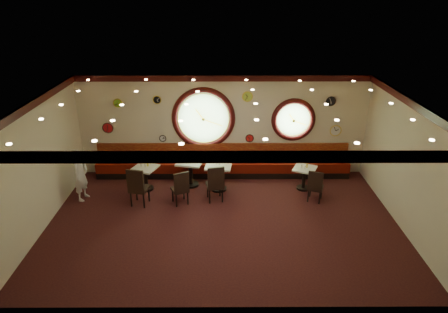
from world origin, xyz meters
The scene contains 48 objects.
floor centered at (0.00, 0.00, 0.00)m, with size 9.00×6.00×0.00m, color black.
ceiling centered at (0.00, 0.00, 3.20)m, with size 9.00×6.00×0.02m, color #B38A32.
wall_back centered at (0.00, 3.00, 1.60)m, with size 9.00×0.02×3.20m, color beige.
wall_front centered at (0.00, -3.00, 1.60)m, with size 9.00×0.02×3.20m, color beige.
wall_left centered at (-4.50, 0.00, 1.60)m, with size 0.02×6.00×3.20m, color beige.
wall_right centered at (4.50, 0.00, 1.60)m, with size 0.02×6.00×3.20m, color beige.
molding_back centered at (0.00, 2.95, 3.11)m, with size 9.00×0.10×0.18m, color black.
molding_front centered at (0.00, -2.95, 3.11)m, with size 9.00×0.10×0.18m, color black.
molding_left centered at (-4.45, 0.00, 3.11)m, with size 0.10×6.00×0.18m, color black.
molding_right centered at (4.45, 0.00, 3.11)m, with size 0.10×6.00×0.18m, color black.
banquette_base centered at (0.00, 2.72, 0.10)m, with size 8.00×0.55×0.20m, color black.
banquette_seat centered at (0.00, 2.72, 0.35)m, with size 8.00×0.55×0.30m, color #550E07.
banquette_back centered at (0.00, 2.94, 0.75)m, with size 8.00×0.10×0.55m, color #5C070C.
porthole_left_glass centered at (-0.60, 3.00, 1.85)m, with size 1.66×1.66×0.02m, color #89C073.
porthole_left_frame centered at (-0.60, 2.98, 1.85)m, with size 1.98×1.98×0.18m, color black.
porthole_left_ring centered at (-0.60, 2.95, 1.85)m, with size 1.61×1.61×0.03m, color yellow.
porthole_right_glass centered at (2.20, 3.00, 1.80)m, with size 1.10×1.10×0.02m, color #89C073.
porthole_right_frame centered at (2.20, 2.98, 1.80)m, with size 1.38×1.38×0.18m, color black.
porthole_right_ring centered at (2.20, 2.95, 1.80)m, with size 1.09×1.09×0.03m, color yellow.
wall_clock_0 centered at (3.30, 2.96, 2.40)m, with size 0.28×0.28×0.03m, color black.
wall_clock_1 centered at (0.75, 2.96, 2.55)m, with size 0.30×0.30×0.03m, color #B3D542.
wall_clock_2 centered at (-2.00, 2.96, 2.45)m, with size 0.24×0.24×0.03m, color black.
wall_clock_3 centered at (3.55, 2.96, 1.45)m, with size 0.34×0.34×0.03m, color white.
wall_clock_4 centered at (-3.20, 2.96, 2.35)m, with size 0.26×0.26×0.03m, color #82C928.
wall_clock_5 centered at (-3.60, 2.96, 1.55)m, with size 0.32×0.32×0.03m, color #B6121B.
wall_clock_6 centered at (-1.90, 2.96, 1.20)m, with size 0.20×0.20×0.03m, color silver.
wall_clock_7 centered at (0.85, 2.96, 1.20)m, with size 0.24×0.24×0.03m, color red.
table_a centered at (-2.30, 1.80, 0.46)m, with size 0.86×0.86×0.73m.
table_b centered at (-0.98, 2.05, 0.52)m, with size 0.89×0.89×0.82m.
table_c centered at (-0.13, 1.77, 0.52)m, with size 0.83×0.83×0.83m.
table_d centered at (2.42, 1.81, 0.44)m, with size 0.83×0.83×0.69m.
chair_a centered at (-2.34, 0.83, 0.65)m, with size 0.56×0.56×0.70m.
chair_b centered at (-1.16, 0.89, 0.58)m, with size 0.56×0.56×0.63m.
chair_c centered at (-0.21, 1.06, 0.63)m, with size 0.54×0.54×0.68m.
chair_d centered at (2.58, 1.03, 0.55)m, with size 0.53×0.53×0.60m.
condiment_a_salt centered at (-2.42, 1.86, 0.79)m, with size 0.04×0.04×0.11m, color silver.
condiment_b_salt centered at (-1.04, 2.16, 0.87)m, with size 0.04×0.04×0.10m, color silver.
condiment_c_salt centered at (-0.18, 1.78, 0.88)m, with size 0.04×0.04×0.11m, color silver.
condiment_d_salt centered at (2.33, 1.80, 0.74)m, with size 0.04×0.04×0.10m, color silver.
condiment_a_pepper centered at (-2.29, 1.80, 0.78)m, with size 0.04×0.04×0.10m, color silver.
condiment_b_pepper centered at (-1.01, 2.01, 0.87)m, with size 0.04×0.04×0.10m, color silver.
condiment_c_pepper centered at (-0.10, 1.75, 0.87)m, with size 0.03×0.03×0.09m, color #B9BABE.
condiment_d_pepper centered at (2.41, 1.73, 0.74)m, with size 0.03×0.03×0.10m, color silver.
condiment_a_bottle centered at (-2.23, 1.88, 0.82)m, with size 0.05×0.05×0.18m, color yellow.
condiment_b_bottle centered at (-0.88, 2.11, 0.90)m, with size 0.05×0.05×0.17m, color gold.
condiment_c_bottle centered at (0.03, 1.92, 0.91)m, with size 0.05×0.05×0.16m, color gold.
condiment_d_bottle centered at (2.49, 1.84, 0.77)m, with size 0.05×0.05×0.15m, color gold.
waiter centered at (-4.00, 1.23, 0.76)m, with size 0.56×0.36×1.52m, color silver.
Camera 1 is at (-0.01, -8.86, 5.67)m, focal length 32.00 mm.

